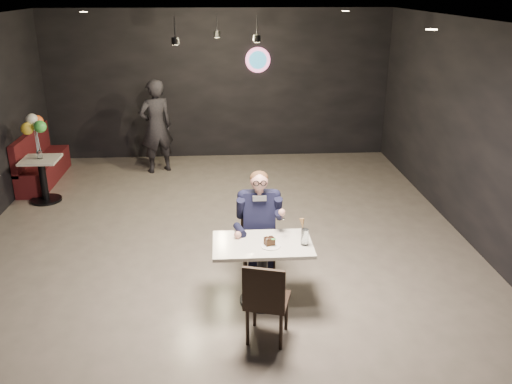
{
  "coord_description": "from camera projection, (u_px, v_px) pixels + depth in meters",
  "views": [
    {
      "loc": [
        0.03,
        -6.62,
        3.43
      ],
      "look_at": [
        0.43,
        -0.65,
        1.13
      ],
      "focal_mm": 38.0,
      "sensor_mm": 36.0,
      "label": 1
    }
  ],
  "objects": [
    {
      "name": "balloon_vase",
      "position": [
        40.0,
        155.0,
        8.86
      ],
      "size": [
        0.09,
        0.09,
        0.14
      ],
      "primitive_type": "cylinder",
      "color": "silver",
      "rests_on": "side_table"
    },
    {
      "name": "cake_slice",
      "position": [
        269.0,
        241.0,
        5.92
      ],
      "size": [
        0.13,
        0.12,
        0.07
      ],
      "primitive_type": "cube",
      "rotation": [
        0.0,
        0.0,
        0.35
      ],
      "color": "black",
      "rests_on": "dessert_plate"
    },
    {
      "name": "sundae_glass",
      "position": [
        305.0,
        237.0,
        5.92
      ],
      "size": [
        0.08,
        0.08,
        0.19
      ],
      "primitive_type": "cylinder",
      "color": "silver",
      "rests_on": "main_table"
    },
    {
      "name": "passerby",
      "position": [
        156.0,
        126.0,
        10.29
      ],
      "size": [
        0.78,
        0.68,
        1.79
      ],
      "primitive_type": "imported",
      "rotation": [
        0.0,
        0.0,
        3.61
      ],
      "color": "black",
      "rests_on": "floor"
    },
    {
      "name": "chair_far",
      "position": [
        259.0,
        244.0,
        6.61
      ],
      "size": [
        0.42,
        0.46,
        0.92
      ],
      "primitive_type": "cube",
      "color": "black",
      "rests_on": "floor"
    },
    {
      "name": "booth_bench",
      "position": [
        42.0,
        157.0,
        9.9
      ],
      "size": [
        0.47,
        1.87,
        0.93
      ],
      "primitive_type": "cube",
      "color": "#470F16",
      "rests_on": "floor"
    },
    {
      "name": "mint_leaf",
      "position": [
        273.0,
        239.0,
        5.87
      ],
      "size": [
        0.06,
        0.04,
        0.01
      ],
      "primitive_type": "ellipsoid",
      "color": "green",
      "rests_on": "cake_slice"
    },
    {
      "name": "main_table",
      "position": [
        262.0,
        273.0,
        6.13
      ],
      "size": [
        1.1,
        0.7,
        0.75
      ],
      "primitive_type": "cube",
      "color": "silver",
      "rests_on": "floor"
    },
    {
      "name": "seated_man",
      "position": [
        259.0,
        225.0,
        6.51
      ],
      "size": [
        0.6,
        0.8,
        1.44
      ],
      "primitive_type": "cube",
      "color": "black",
      "rests_on": "floor"
    },
    {
      "name": "wafer_cone",
      "position": [
        302.0,
        224.0,
        5.9
      ],
      "size": [
        0.07,
        0.07,
        0.12
      ],
      "primitive_type": "cone",
      "rotation": [
        0.0,
        0.0,
        0.26
      ],
      "color": "tan",
      "rests_on": "sundae_glass"
    },
    {
      "name": "side_table",
      "position": [
        43.0,
        180.0,
        9.02
      ],
      "size": [
        0.59,
        0.59,
        0.73
      ],
      "primitive_type": "cube",
      "color": "silver",
      "rests_on": "floor"
    },
    {
      "name": "wall_sign",
      "position": [
        258.0,
        60.0,
        10.89
      ],
      "size": [
        0.5,
        0.06,
        0.5
      ],
      "primitive_type": null,
      "color": "pink",
      "rests_on": "floor"
    },
    {
      "name": "floor",
      "position": [
        222.0,
        253.0,
        7.39
      ],
      "size": [
        9.0,
        9.0,
        0.0
      ],
      "primitive_type": "plane",
      "color": "gray",
      "rests_on": "ground"
    },
    {
      "name": "pendant_lights",
      "position": [
        217.0,
        23.0,
        8.22
      ],
      "size": [
        1.4,
        1.2,
        0.36
      ],
      "primitive_type": "cube",
      "color": "black",
      "rests_on": "floor"
    },
    {
      "name": "balloon_bunch",
      "position": [
        36.0,
        132.0,
        8.72
      ],
      "size": [
        0.37,
        0.37,
        0.6
      ],
      "primitive_type": "cube",
      "color": "yellow",
      "rests_on": "balloon_vase"
    },
    {
      "name": "chair_near",
      "position": [
        267.0,
        299.0,
        5.47
      ],
      "size": [
        0.53,
        0.56,
        0.92
      ],
      "primitive_type": "cube",
      "rotation": [
        0.0,
        0.0,
        -0.28
      ],
      "color": "black",
      "rests_on": "floor"
    },
    {
      "name": "dessert_plate",
      "position": [
        271.0,
        246.0,
        5.91
      ],
      "size": [
        0.22,
        0.22,
        0.01
      ],
      "primitive_type": "cylinder",
      "color": "white",
      "rests_on": "main_table"
    }
  ]
}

